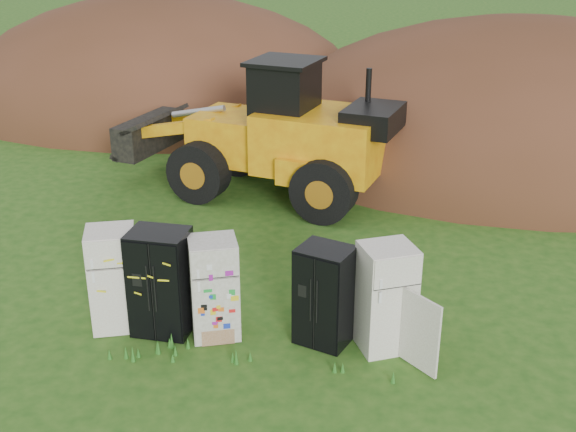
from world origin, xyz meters
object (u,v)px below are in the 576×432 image
fridge_leftmost (114,279)px  fridge_open_door (386,298)px  fridge_sticker (214,288)px  wheel_loader (253,127)px  fridge_black_side (161,282)px  fridge_black_right (325,295)px

fridge_leftmost → fridge_open_door: (4.71, -0.04, 0.01)m
fridge_sticker → wheel_loader: 7.06m
fridge_black_side → wheel_loader: size_ratio=0.26×
fridge_leftmost → fridge_open_door: 4.71m
fridge_sticker → fridge_open_door: size_ratio=0.96×
fridge_leftmost → fridge_black_side: (0.87, -0.04, 0.02)m
fridge_black_right → wheel_loader: bearing=131.4°
fridge_black_right → fridge_leftmost: bearing=-158.3°
fridge_black_side → fridge_open_door: fridge_black_side is taller
fridge_sticker → wheel_loader: bearing=76.2°
fridge_black_side → fridge_black_right: size_ratio=1.08×
fridge_open_door → wheel_loader: 7.85m
fridge_sticker → fridge_black_right: bearing=-17.3°
fridge_sticker → fridge_black_right: (1.89, 0.05, -0.02)m
fridge_leftmost → wheel_loader: size_ratio=0.25×
fridge_black_side → fridge_sticker: bearing=4.2°
fridge_sticker → fridge_open_door: (2.91, 0.00, 0.03)m
fridge_leftmost → fridge_sticker: (1.80, -0.04, -0.03)m
fridge_leftmost → wheel_loader: bearing=62.3°
fridge_black_side → fridge_sticker: 0.94m
fridge_leftmost → fridge_open_door: fridge_open_door is taller
fridge_black_side → wheel_loader: wheel_loader is taller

